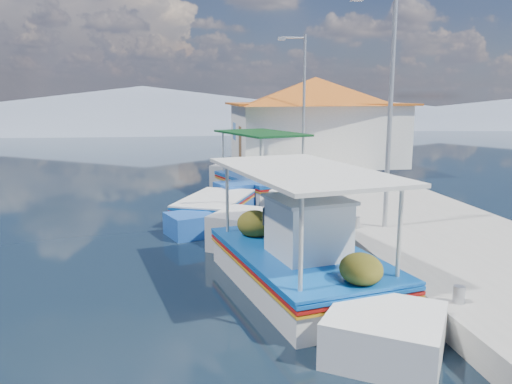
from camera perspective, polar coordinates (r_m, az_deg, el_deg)
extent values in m
plane|color=black|center=(11.16, -4.10, -9.94)|extent=(160.00, 160.00, 0.00)
cube|color=#9F9C95|center=(18.11, 13.14, -1.26)|extent=(5.00, 44.00, 0.50)
cylinder|color=#A5A8AD|center=(9.33, 21.97, -10.70)|extent=(0.20, 0.20, 0.30)
cylinder|color=#A5A8AD|center=(13.64, 11.26, -3.39)|extent=(0.20, 0.20, 0.30)
cylinder|color=#A5A8AD|center=(19.26, 5.16, 0.90)|extent=(0.20, 0.20, 0.30)
cylinder|color=#A5A8AD|center=(25.06, 1.85, 3.23)|extent=(0.20, 0.20, 0.30)
cube|color=silver|center=(10.67, 4.98, -9.58)|extent=(3.28, 5.06, 1.02)
cube|color=silver|center=(13.58, 4.55, -4.52)|extent=(2.36, 2.36, 1.13)
cube|color=silver|center=(7.93, 5.74, -17.14)|extent=(2.30, 2.30, 0.97)
cube|color=#0C50A5|center=(10.52, 5.03, -7.16)|extent=(3.38, 5.22, 0.06)
cube|color=#9F100D|center=(10.54, 5.02, -7.60)|extent=(3.38, 5.22, 0.05)
cube|color=orange|center=(10.57, 5.01, -7.99)|extent=(3.38, 5.22, 0.04)
cube|color=#0C50A5|center=(10.49, 5.03, -6.76)|extent=(3.39, 5.18, 0.05)
cube|color=brown|center=(10.50, 5.03, -6.93)|extent=(3.08, 4.93, 0.05)
cube|color=silver|center=(10.03, 5.15, -4.27)|extent=(1.56, 1.64, 1.19)
cube|color=silver|center=(9.89, 5.21, -0.83)|extent=(1.70, 1.77, 0.06)
cylinder|color=beige|center=(12.20, 0.33, -0.21)|extent=(0.08, 0.08, 1.72)
cylinder|color=beige|center=(12.26, 9.21, -0.29)|extent=(0.08, 0.08, 1.72)
cylinder|color=beige|center=(8.38, -0.93, -5.33)|extent=(0.08, 0.08, 1.72)
cylinder|color=beige|center=(8.47, 12.03, -5.40)|extent=(0.08, 0.08, 1.72)
cube|color=silver|center=(10.11, 5.19, 2.41)|extent=(3.40, 5.09, 0.08)
ellipsoid|color=#4B4B14|center=(11.86, 2.72, -3.28)|extent=(0.82, 0.90, 0.61)
ellipsoid|color=#4B4B14|center=(12.42, 6.22, -2.92)|extent=(0.69, 0.76, 0.52)
ellipsoid|color=#4B4B14|center=(8.59, 6.96, -9.12)|extent=(0.73, 0.81, 0.55)
sphere|color=#FF5308|center=(11.01, 10.60, -1.89)|extent=(0.43, 0.43, 0.43)
cube|color=silver|center=(20.18, 0.54, 0.22)|extent=(3.35, 4.55, 1.04)
cube|color=silver|center=(22.83, 1.60, 1.79)|extent=(2.12, 2.12, 1.15)
cube|color=silver|center=(17.62, -0.77, -1.34)|extent=(2.06, 2.06, 0.99)
cube|color=#0C50A5|center=(20.10, 0.55, 1.57)|extent=(3.45, 4.69, 0.07)
cube|color=#9F100D|center=(20.11, 0.55, 1.32)|extent=(3.45, 4.69, 0.05)
cube|color=orange|center=(20.13, 0.55, 1.11)|extent=(3.45, 4.69, 0.04)
cube|color=#1C4FA9|center=(20.09, 0.55, 1.79)|extent=(3.46, 4.66, 0.05)
cube|color=brown|center=(20.09, 0.55, 1.69)|extent=(3.16, 4.42, 0.05)
cylinder|color=beige|center=(21.79, -1.04, 4.73)|extent=(0.08, 0.08, 1.75)
cylinder|color=beige|center=(21.55, 3.56, 4.64)|extent=(0.08, 0.08, 1.75)
cylinder|color=beige|center=(18.46, -2.95, 3.62)|extent=(0.08, 0.08, 1.75)
cylinder|color=beige|center=(18.17, 2.46, 3.51)|extent=(0.08, 0.08, 1.75)
cube|color=#0B3715|center=(19.89, 0.56, 6.68)|extent=(3.46, 4.59, 0.08)
cube|color=#1C4FA9|center=(16.52, -4.65, -2.30)|extent=(2.90, 3.67, 0.91)
cube|color=#1C4FA9|center=(18.40, -7.89, -0.65)|extent=(1.60, 1.60, 1.00)
cube|color=#1C4FA9|center=(14.75, -0.73, -3.87)|extent=(1.55, 1.55, 0.86)
cube|color=#0C50A5|center=(16.43, -4.67, -0.88)|extent=(2.99, 3.78, 0.06)
cube|color=#9F100D|center=(16.45, -4.67, -1.14)|extent=(2.99, 3.78, 0.05)
cube|color=orange|center=(16.46, -4.66, -1.37)|extent=(2.99, 3.78, 0.04)
cube|color=silver|center=(16.42, -4.67, -0.65)|extent=(2.99, 3.76, 0.05)
cube|color=brown|center=(16.43, -4.67, -0.75)|extent=(2.75, 3.56, 0.05)
cube|color=white|center=(26.43, 6.61, 6.51)|extent=(8.00, 6.00, 3.00)
cube|color=#A85217|center=(26.36, 6.69, 9.87)|extent=(8.64, 6.48, 0.10)
pyramid|color=#A85217|center=(26.36, 6.72, 11.28)|extent=(10.49, 10.49, 1.40)
cube|color=brown|center=(24.72, -1.76, 5.11)|extent=(0.06, 1.00, 2.00)
cube|color=#0C50A5|center=(27.14, -2.43, 6.89)|extent=(0.06, 1.20, 0.90)
cylinder|color=#A5A8AD|center=(13.55, 14.92, 8.55)|extent=(0.12, 0.12, 6.00)
cylinder|color=#A5A8AD|center=(22.09, 5.43, 9.59)|extent=(0.12, 0.12, 6.00)
cylinder|color=#A5A8AD|center=(22.10, 4.25, 17.02)|extent=(1.00, 0.08, 0.08)
cube|color=#A5A8AD|center=(21.98, 2.92, 16.93)|extent=(0.30, 0.14, 0.14)
cone|color=slate|center=(66.55, -12.64, 9.25)|extent=(96.00, 96.00, 5.50)
cone|color=slate|center=(71.29, 12.51, 8.66)|extent=(76.80, 76.80, 3.80)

